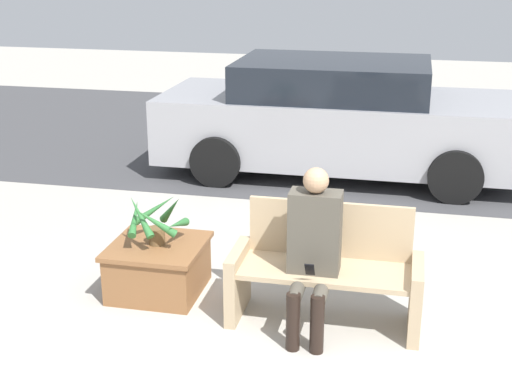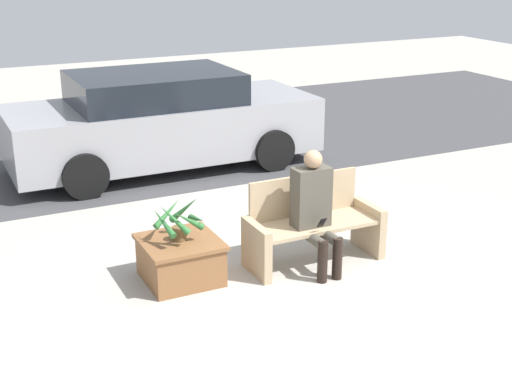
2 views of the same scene
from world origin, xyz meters
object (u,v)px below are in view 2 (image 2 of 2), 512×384
Objects in this scene: person_seated at (315,206)px; parked_car at (162,121)px; potted_plant at (179,220)px; planter_box at (180,258)px; bench at (312,225)px.

parked_car is (-0.25, 4.12, 0.03)m from person_seated.
person_seated reaches higher than potted_plant.
planter_box is 0.42m from potted_plant.
parked_car is at bearing 94.85° from bench.
potted_plant is 0.11× the size of parked_car.
planter_box is at bearing 173.52° from bench.
person_seated reaches higher than planter_box.
planter_box is 0.17× the size of parked_car.
person_seated is 1.40m from potted_plant.
planter_box is (-1.36, 0.34, -0.46)m from person_seated.
person_seated is 1.48m from planter_box.
planter_box is at bearing 165.98° from person_seated.
planter_box is at bearing 97.17° from potted_plant.
parked_car reaches higher than person_seated.
planter_box is 3.97m from parked_car.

